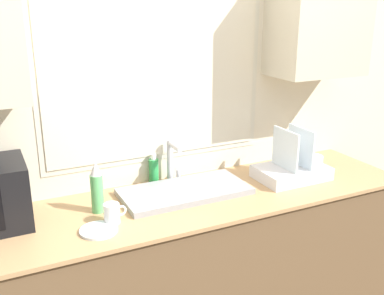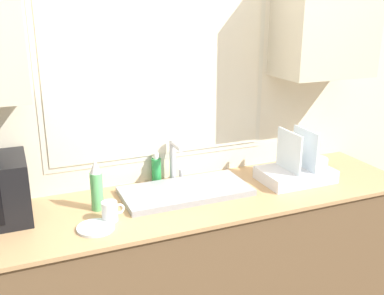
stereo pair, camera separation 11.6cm
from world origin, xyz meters
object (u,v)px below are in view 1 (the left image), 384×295
dish_rack (293,168)px  spray_bottle (97,188)px  faucet (172,159)px  mug_near_sink (112,213)px  soap_bottle (154,170)px

dish_rack → spray_bottle: size_ratio=1.56×
faucet → mug_near_sink: bearing=-143.3°
soap_bottle → mug_near_sink: (-0.34, -0.36, -0.03)m
dish_rack → soap_bottle: (-0.73, 0.28, 0.01)m
faucet → soap_bottle: bearing=160.0°
spray_bottle → soap_bottle: 0.43m
spray_bottle → soap_bottle: size_ratio=1.49×
faucet → spray_bottle: 0.50m
faucet → soap_bottle: size_ratio=1.41×
dish_rack → faucet: bearing=159.2°
faucet → soap_bottle: (-0.09, 0.03, -0.06)m
faucet → mug_near_sink: 0.55m
faucet → spray_bottle: bearing=-158.4°
dish_rack → mug_near_sink: dish_rack is taller
dish_rack → soap_bottle: size_ratio=2.32×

